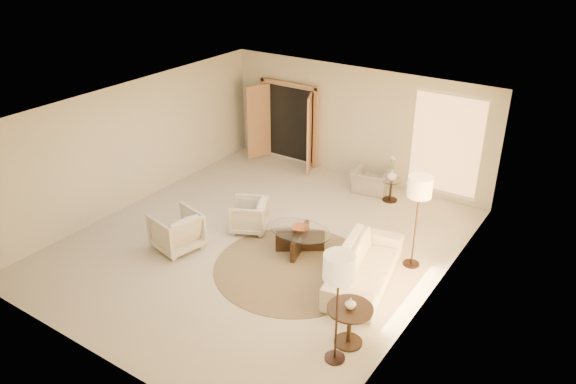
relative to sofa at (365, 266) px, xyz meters
The scene contains 18 objects.
room 2.59m from the sofa, behind, with size 7.04×8.04×2.83m.
windows_right 1.49m from the sofa, ahead, with size 0.10×6.40×2.40m, color #F5B562, non-canonical shape.
window_back_corner 4.13m from the sofa, 90.85° to the left, with size 1.70×0.10×2.40m, color #F5B562, non-canonical shape.
curtains_right 1.76m from the sofa, 45.25° to the left, with size 0.06×5.20×2.60m, color tan, non-canonical shape.
french_doors 5.80m from the sofa, 137.75° to the left, with size 1.95×0.66×2.16m.
area_rug 1.39m from the sofa, 165.30° to the right, with size 3.02×3.02×0.01m, color #423523.
sofa is the anchor object (origin of this frame).
armchair_left 2.91m from the sofa, behind, with size 0.74×0.69×0.76m, color beige.
armchair_right 3.77m from the sofa, 164.20° to the right, with size 0.84×0.78×0.86m, color beige.
accent_chair 3.77m from the sofa, 114.60° to the left, with size 0.86×0.56×0.75m, color gray.
coffee_table 1.55m from the sofa, behind, with size 1.66×1.66×0.47m.
end_table 1.69m from the sofa, 71.32° to the right, with size 0.71×0.71×0.67m.
side_table 3.41m from the sofa, 106.65° to the left, with size 0.46×0.46×0.53m.
floor_lamp_near 1.67m from the sofa, 63.60° to the left, with size 0.45×0.45×1.84m.
floor_lamp_far 2.43m from the sofa, 75.04° to the right, with size 0.45×0.45×1.84m.
bowl 1.56m from the sofa, behind, with size 0.33×0.33×0.08m, color brown.
end_vase 1.74m from the sofa, 71.32° to the right, with size 0.17×0.17×0.18m, color white.
side_vase 3.42m from the sofa, 106.65° to the left, with size 0.23×0.23×0.24m, color white.
Camera 1 is at (5.90, -7.83, 5.98)m, focal length 35.00 mm.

